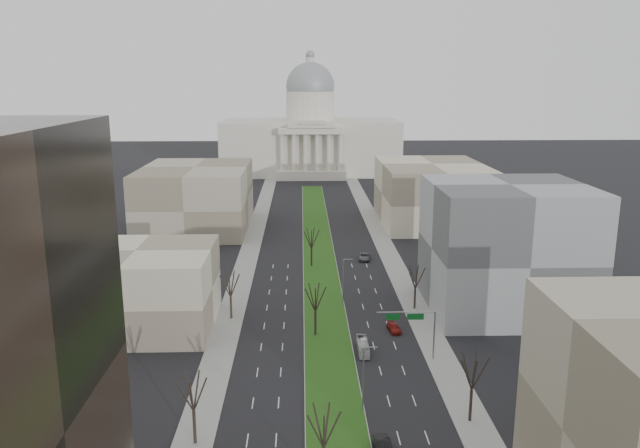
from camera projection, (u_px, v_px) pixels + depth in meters
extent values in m
plane|color=black|center=(320.00, 266.00, 145.64)|extent=(600.00, 600.00, 0.00)
cube|color=#999993|center=(320.00, 267.00, 144.65)|extent=(8.00, 222.00, 0.15)
cube|color=#174512|center=(320.00, 267.00, 144.63)|extent=(7.70, 221.70, 0.06)
cube|color=gray|center=(234.00, 305.00, 120.79)|extent=(5.00, 330.00, 0.15)
cube|color=gray|center=(413.00, 303.00, 121.81)|extent=(5.00, 330.00, 0.15)
cube|color=beige|center=(310.00, 146.00, 288.86)|extent=(80.00, 40.00, 24.00)
cube|color=beige|center=(311.00, 175.00, 268.77)|extent=(30.00, 6.00, 4.00)
cube|color=beige|center=(311.00, 131.00, 264.42)|extent=(28.00, 5.00, 2.50)
cube|color=beige|center=(311.00, 126.00, 263.97)|extent=(20.00, 5.00, 1.80)
cube|color=beige|center=(311.00, 122.00, 263.60)|extent=(12.00, 5.00, 1.60)
cylinder|color=beige|center=(310.00, 107.00, 284.75)|extent=(22.00, 22.00, 14.00)
sphere|color=gray|center=(310.00, 87.00, 282.69)|extent=(22.00, 22.00, 22.00)
cylinder|color=beige|center=(310.00, 62.00, 280.17)|extent=(4.00, 4.00, 4.00)
sphere|color=gray|center=(310.00, 55.00, 279.49)|extent=(4.00, 4.00, 4.00)
cylinder|color=beige|center=(282.00, 152.00, 266.12)|extent=(2.00, 2.00, 16.00)
cylinder|color=beige|center=(294.00, 152.00, 266.27)|extent=(2.00, 2.00, 16.00)
cylinder|color=beige|center=(305.00, 152.00, 266.41)|extent=(2.00, 2.00, 16.00)
cylinder|color=beige|center=(317.00, 152.00, 266.55)|extent=(2.00, 2.00, 16.00)
cylinder|color=beige|center=(329.00, 152.00, 266.70)|extent=(2.00, 2.00, 16.00)
cylinder|color=beige|center=(340.00, 152.00, 266.84)|extent=(2.00, 2.00, 16.00)
cube|color=gray|center=(138.00, 289.00, 109.03)|extent=(26.00, 22.00, 14.00)
cube|color=#585B5D|center=(506.00, 248.00, 116.64)|extent=(28.00, 26.00, 24.00)
cube|color=gray|center=(196.00, 198.00, 181.50)|extent=(30.00, 40.00, 18.00)
cube|color=gray|center=(431.00, 193.00, 188.39)|extent=(30.00, 40.00, 18.00)
cylinder|color=black|center=(195.00, 428.00, 74.59)|extent=(0.40, 0.40, 4.32)
cylinder|color=black|center=(231.00, 308.00, 113.53)|extent=(0.40, 0.40, 4.22)
cylinder|color=black|center=(471.00, 406.00, 79.47)|extent=(0.40, 0.40, 4.42)
cylinder|color=black|center=(415.00, 299.00, 118.43)|extent=(0.40, 0.40, 4.03)
cylinder|color=black|center=(315.00, 324.00, 106.17)|extent=(0.40, 0.40, 4.32)
cylinder|color=black|center=(312.00, 258.00, 145.09)|extent=(0.40, 0.40, 4.32)
cylinder|color=gray|center=(363.00, 380.00, 81.47)|extent=(0.20, 0.20, 9.00)
cylinder|color=gray|center=(371.00, 347.00, 80.45)|extent=(1.80, 0.12, 0.12)
cylinder|color=gray|center=(343.00, 282.00, 120.40)|extent=(0.20, 0.20, 9.00)
cylinder|color=gray|center=(348.00, 259.00, 119.37)|extent=(1.80, 0.12, 0.12)
cylinder|color=gray|center=(434.00, 336.00, 96.54)|extent=(0.24, 0.24, 8.00)
cylinder|color=gray|center=(406.00, 312.00, 95.50)|extent=(9.00, 0.18, 0.18)
cube|color=#0C591E|center=(415.00, 317.00, 95.80)|extent=(2.60, 0.08, 1.00)
cube|color=#0C591E|center=(393.00, 317.00, 95.70)|extent=(2.20, 0.08, 1.00)
imported|color=black|center=(383.00, 447.00, 72.91)|extent=(2.22, 5.17, 1.65)
imported|color=maroon|center=(394.00, 328.00, 108.32)|extent=(2.40, 4.69, 1.30)
imported|color=#52575B|center=(365.00, 257.00, 150.83)|extent=(3.48, 6.01, 1.57)
imported|color=silver|center=(363.00, 346.00, 100.07)|extent=(1.65, 6.91, 1.92)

